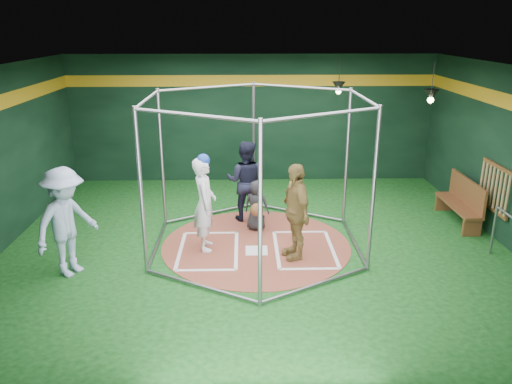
{
  "coord_description": "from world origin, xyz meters",
  "views": [
    {
      "loc": [
        -0.24,
        -9.23,
        4.25
      ],
      "look_at": [
        0.0,
        0.1,
        1.1
      ],
      "focal_mm": 35.0,
      "sensor_mm": 36.0,
      "label": 1
    }
  ],
  "objects_px": {
    "umpire": "(246,181)",
    "dugout_bench": "(462,200)",
    "batter_figure": "(205,203)",
    "visitor_leopard": "(295,211)"
  },
  "relations": [
    {
      "from": "batter_figure",
      "to": "dugout_bench",
      "type": "distance_m",
      "value": 5.79
    },
    {
      "from": "umpire",
      "to": "dugout_bench",
      "type": "distance_m",
      "value": 4.85
    },
    {
      "from": "visitor_leopard",
      "to": "umpire",
      "type": "distance_m",
      "value": 2.16
    },
    {
      "from": "batter_figure",
      "to": "dugout_bench",
      "type": "xyz_separation_m",
      "value": [
        5.63,
        1.25,
        -0.45
      ]
    },
    {
      "from": "visitor_leopard",
      "to": "dugout_bench",
      "type": "distance_m",
      "value": 4.27
    },
    {
      "from": "umpire",
      "to": "visitor_leopard",
      "type": "bearing_deg",
      "value": 127.32
    },
    {
      "from": "batter_figure",
      "to": "dugout_bench",
      "type": "relative_size",
      "value": 1.11
    },
    {
      "from": "batter_figure",
      "to": "visitor_leopard",
      "type": "relative_size",
      "value": 1.04
    },
    {
      "from": "visitor_leopard",
      "to": "batter_figure",
      "type": "bearing_deg",
      "value": -119.24
    },
    {
      "from": "dugout_bench",
      "to": "visitor_leopard",
      "type": "bearing_deg",
      "value": -156.88
    }
  ]
}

